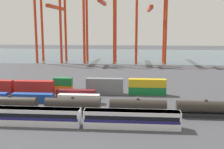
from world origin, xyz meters
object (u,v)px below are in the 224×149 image
(freight_tank_row, at_px, (105,106))
(gantry_crane_west, at_px, (52,13))
(passenger_train, at_px, (34,116))
(shipping_container_10, at_px, (76,94))
(shipping_container_13, at_px, (63,89))
(shipping_container_4, at_px, (79,99))
(gantry_crane_east, at_px, (151,14))
(shipping_container_15, at_px, (105,90))
(gantry_crane_central, at_px, (100,12))

(freight_tank_row, distance_m, gantry_crane_west, 118.43)
(passenger_train, relative_size, freight_tank_row, 1.02)
(freight_tank_row, bearing_deg, shipping_container_10, 124.63)
(passenger_train, height_order, shipping_container_13, passenger_train)
(shipping_container_10, bearing_deg, shipping_container_4, -69.88)
(shipping_container_10, bearing_deg, freight_tank_row, -55.37)
(freight_tank_row, height_order, gantry_crane_west, gantry_crane_west)
(shipping_container_4, distance_m, shipping_container_10, 6.32)
(shipping_container_10, distance_m, gantry_crane_east, 98.74)
(passenger_train, height_order, gantry_crane_west, gantry_crane_west)
(freight_tank_row, bearing_deg, shipping_container_15, 96.46)
(passenger_train, distance_m, shipping_container_15, 33.07)
(gantry_crane_east, bearing_deg, gantry_crane_west, -179.81)
(shipping_container_15, xyz_separation_m, gantry_crane_central, (-11.51, 83.66, 29.14))
(shipping_container_13, height_order, gantry_crane_east, gantry_crane_east)
(shipping_container_13, distance_m, shipping_container_15, 13.90)
(shipping_container_13, bearing_deg, gantry_crane_east, 68.80)
(passenger_train, xyz_separation_m, shipping_container_10, (4.24, 24.62, -0.84))
(freight_tank_row, height_order, shipping_container_15, freight_tank_row)
(passenger_train, height_order, gantry_crane_east, gantry_crane_east)
(freight_tank_row, bearing_deg, gantry_crane_east, 81.17)
(gantry_crane_central, bearing_deg, gantry_crane_east, 1.98)
(shipping_container_15, xyz_separation_m, gantry_crane_west, (-41.98, 84.52, 28.84))
(freight_tank_row, bearing_deg, gantry_crane_west, 112.72)
(gantry_crane_central, bearing_deg, shipping_container_15, -82.17)
(shipping_container_10, xyz_separation_m, gantry_crane_west, (-33.60, 90.45, 28.84))
(shipping_container_15, distance_m, gantry_crane_west, 98.68)
(freight_tank_row, bearing_deg, shipping_container_4, 131.60)
(shipping_container_4, xyz_separation_m, shipping_container_13, (-7.70, 11.87, 0.00))
(shipping_container_10, relative_size, gantry_crane_central, 0.24)
(passenger_train, bearing_deg, gantry_crane_east, 74.68)
(passenger_train, xyz_separation_m, freight_tank_row, (15.07, 8.93, -0.06))
(shipping_container_13, relative_size, gantry_crane_east, 0.12)
(shipping_container_15, relative_size, gantry_crane_central, 0.24)
(shipping_container_13, bearing_deg, shipping_container_10, -47.05)
(shipping_container_10, height_order, gantry_crane_west, gantry_crane_west)
(shipping_container_10, distance_m, gantry_crane_west, 100.71)
(gantry_crane_west, bearing_deg, gantry_crane_east, 0.19)
(shipping_container_4, relative_size, shipping_container_10, 1.00)
(freight_tank_row, bearing_deg, shipping_container_13, 127.11)
(shipping_container_4, height_order, gantry_crane_east, gantry_crane_east)
(freight_tank_row, distance_m, shipping_container_4, 13.06)
(gantry_crane_east, bearing_deg, shipping_container_15, -102.62)
(shipping_container_13, relative_size, gantry_crane_west, 0.12)
(freight_tank_row, relative_size, gantry_crane_west, 1.26)
(shipping_container_4, relative_size, gantry_crane_east, 0.25)
(gantry_crane_central, xyz_separation_m, gantry_crane_east, (30.47, 1.05, -1.14))
(gantry_crane_west, height_order, gantry_crane_central, gantry_crane_west)
(passenger_train, bearing_deg, shipping_container_13, 92.40)
(shipping_container_15, height_order, gantry_crane_west, gantry_crane_west)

